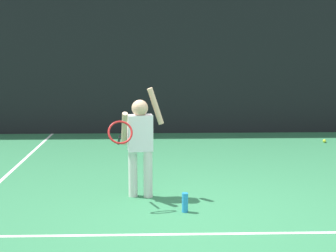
% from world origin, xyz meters
% --- Properties ---
extents(ground_plane, '(20.00, 20.00, 0.00)m').
position_xyz_m(ground_plane, '(0.00, 0.00, 0.00)').
color(ground_plane, '#2D7247').
extents(court_line_baseline, '(9.00, 0.05, 0.00)m').
position_xyz_m(court_line_baseline, '(0.00, -0.50, 0.00)').
color(court_line_baseline, white).
rests_on(court_line_baseline, ground).
extents(back_fence_windscreen, '(11.74, 0.08, 3.52)m').
position_xyz_m(back_fence_windscreen, '(0.00, 5.35, 1.76)').
color(back_fence_windscreen, black).
rests_on(back_fence_windscreen, ground).
extents(fence_post_1, '(0.09, 0.09, 3.67)m').
position_xyz_m(fence_post_1, '(0.00, 5.41, 1.83)').
color(fence_post_1, slate).
rests_on(fence_post_1, ground).
extents(tennis_player, '(0.66, 0.64, 1.35)m').
position_xyz_m(tennis_player, '(-0.70, 0.77, 0.73)').
color(tennis_player, silver).
rests_on(tennis_player, ground).
extents(water_bottle, '(0.07, 0.07, 0.22)m').
position_xyz_m(water_bottle, '(-0.18, 0.18, 0.11)').
color(water_bottle, '#268CD8').
rests_on(water_bottle, ground).
extents(tennis_ball_0, '(0.07, 0.07, 0.07)m').
position_xyz_m(tennis_ball_0, '(2.75, 4.16, 0.03)').
color(tennis_ball_0, '#CCE033').
rests_on(tennis_ball_0, ground).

